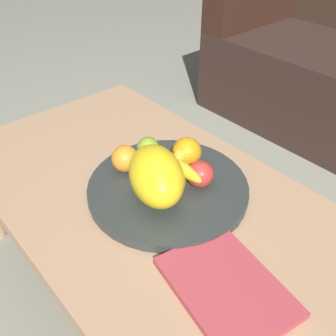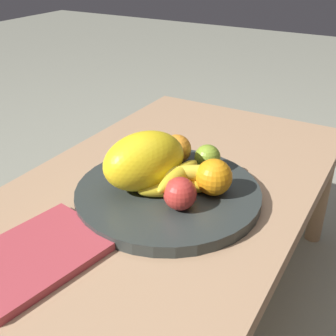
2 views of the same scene
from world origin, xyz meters
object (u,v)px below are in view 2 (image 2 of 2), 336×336
magazine (36,255)px  fruit_bowl (168,193)px  orange_left (214,177)px  apple_front (180,194)px  coffee_table (159,204)px  orange_front (177,149)px  melon_large_front (144,161)px  apple_left (207,157)px  banana_bunch (181,181)px

magazine → fruit_bowl: bearing=170.4°
orange_left → apple_front: orange_left is taller
fruit_bowl → apple_front: size_ratio=6.01×
coffee_table → apple_front: size_ratio=17.04×
orange_front → melon_large_front: bearing=-2.3°
apple_front → magazine: 0.29m
apple_left → orange_front: bearing=-86.3°
melon_large_front → orange_front: (-0.13, 0.01, -0.03)m
coffee_table → orange_left: bearing=93.0°
melon_large_front → orange_left: bearing=108.3°
fruit_bowl → magazine: (0.29, -0.10, -0.00)m
fruit_bowl → orange_front: size_ratio=5.71×
orange_front → apple_left: size_ratio=1.16×
fruit_bowl → apple_front: bearing=47.4°
melon_large_front → magazine: melon_large_front is taller
coffee_table → banana_bunch: banana_bunch is taller
orange_front → apple_left: 0.08m
orange_front → banana_bunch: orange_front is taller
apple_left → magazine: (0.41, -0.14, -0.05)m
coffee_table → orange_left: 0.17m
fruit_bowl → banana_bunch: size_ratio=2.53×
orange_left → coffee_table: bearing=-87.0°
apple_left → magazine: bearing=-18.6°
apple_front → banana_bunch: (-0.05, -0.02, -0.00)m
orange_left → apple_front: (0.08, -0.03, -0.01)m
orange_left → apple_front: size_ratio=1.16×
fruit_bowl → orange_front: 0.13m
orange_left → apple_front: 0.09m
coffee_table → apple_left: size_ratio=18.70×
orange_front → magazine: size_ratio=0.28×
orange_front → magazine: (0.40, -0.06, -0.05)m
fruit_bowl → apple_left: (-0.12, 0.03, 0.04)m
fruit_bowl → orange_front: (-0.12, -0.04, 0.05)m
magazine → banana_bunch: bearing=164.4°
fruit_bowl → apple_front: 0.09m
apple_left → magazine: 0.43m
coffee_table → orange_front: bearing=-176.5°
apple_left → banana_bunch: 0.12m
apple_front → apple_left: bearing=-172.6°
orange_front → banana_bunch: 0.14m
coffee_table → apple_front: (0.08, 0.10, 0.10)m
orange_left → magazine: bearing=-31.4°
coffee_table → fruit_bowl: bearing=57.3°
apple_left → banana_bunch: size_ratio=0.38×
coffee_table → magazine: size_ratio=4.52×
melon_large_front → orange_front: 0.13m
coffee_table → magazine: magazine is taller
coffee_table → apple_left: apple_left is taller
banana_bunch → coffee_table: bearing=-111.0°
orange_left → fruit_bowl: bearing=-71.2°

